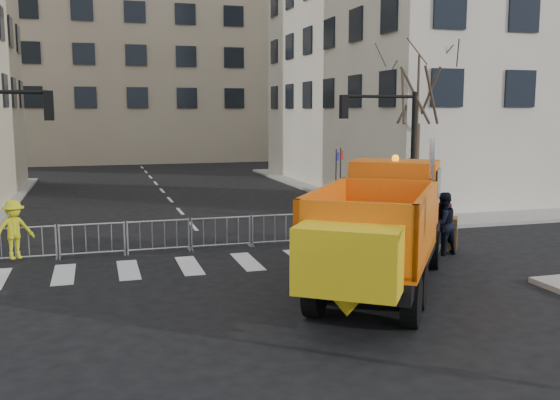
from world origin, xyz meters
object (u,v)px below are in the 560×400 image
object	(u,v)px
cop_a	(378,219)
cop_c	(440,230)
plow_truck	(381,226)
newspaper_box	(444,217)
cop_b	(443,224)
worker	(14,229)

from	to	relation	value
cop_a	cop_c	world-z (taller)	cop_a
plow_truck	newspaper_box	world-z (taller)	plow_truck
cop_a	cop_c	bearing A→B (deg)	120.86
cop_c	plow_truck	bearing A→B (deg)	-28.27
plow_truck	cop_a	bearing A→B (deg)	10.52
cop_b	cop_a	bearing A→B (deg)	-66.30
cop_b	newspaper_box	xyz separation A→B (m)	(1.70, 2.72, -0.32)
plow_truck	worker	xyz separation A→B (m)	(-9.39, 5.98, -0.68)
cop_a	cop_c	xyz separation A→B (m)	(1.39, -1.77, -0.12)
cop_a	cop_b	bearing A→B (deg)	118.75
cop_a	worker	distance (m)	11.80
cop_a	worker	xyz separation A→B (m)	(-11.77, 0.76, 0.14)
worker	newspaper_box	size ratio (longest dim) A/B	1.65
cop_c	newspaper_box	distance (m)	3.09
cop_c	newspaper_box	xyz separation A→B (m)	(1.70, 2.58, -0.09)
cop_b	newspaper_box	size ratio (longest dim) A/B	1.86
cop_c	cop_a	bearing A→B (deg)	-122.57
cop_b	worker	xyz separation A→B (m)	(-13.16, 2.68, 0.03)
cop_b	worker	size ratio (longest dim) A/B	1.13
cop_a	plow_truck	bearing A→B (deg)	58.23
plow_truck	cop_b	bearing A→B (deg)	-13.75
cop_a	worker	bearing A→B (deg)	-10.89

